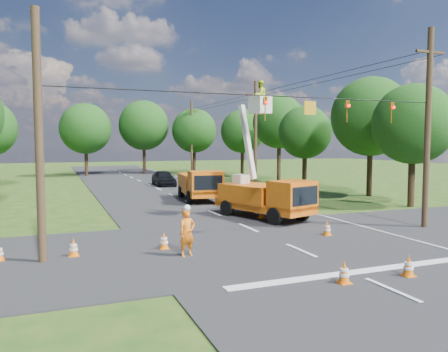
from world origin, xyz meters
name	(u,v)px	position (x,y,z in m)	size (l,w,h in m)	color
ground	(172,196)	(0.00, 20.00, 0.00)	(140.00, 140.00, 0.00)	#1C4414
road_main	(172,196)	(0.00, 20.00, 0.00)	(12.00, 100.00, 0.06)	black
road_cross	(277,241)	(0.00, 2.00, 0.00)	(56.00, 10.00, 0.07)	black
stop_bar	(352,274)	(0.00, -3.20, 0.00)	(9.00, 0.45, 0.02)	silver
edge_line	(235,193)	(5.60, 20.00, 0.00)	(0.12, 90.00, 0.02)	silver
bucket_truck	(266,190)	(2.13, 7.32, 1.66)	(4.02, 6.50, 7.85)	orange
second_truck	(200,185)	(1.12, 16.09, 1.21)	(3.07, 6.46, 2.33)	orange
ground_worker	(187,233)	(-4.42, 0.89, 0.92)	(0.67, 0.44, 1.83)	orange
distant_car	(164,178)	(1.32, 28.43, 0.78)	(1.85, 4.60, 1.57)	black
traffic_cone_0	(344,273)	(-0.90, -3.97, 0.36)	(0.38, 0.38, 0.71)	orange
traffic_cone_1	(408,266)	(1.47, -4.12, 0.36)	(0.38, 0.38, 0.71)	orange
traffic_cone_2	(262,212)	(1.97, 7.46, 0.36)	(0.38, 0.38, 0.71)	orange
traffic_cone_3	(242,203)	(2.57, 11.58, 0.36)	(0.38, 0.38, 0.71)	orange
traffic_cone_4	(164,241)	(-4.97, 2.31, 0.36)	(0.38, 0.38, 0.71)	orange
traffic_cone_5	(74,248)	(-8.43, 2.42, 0.36)	(0.38, 0.38, 0.71)	orange
traffic_cone_7	(250,193)	(5.35, 16.32, 0.36)	(0.38, 0.38, 0.71)	orange
traffic_cone_8	(327,228)	(2.68, 2.09, 0.36)	(0.38, 0.38, 0.71)	orange
pole_right_near	(428,127)	(8.50, 2.00, 5.11)	(1.80, 0.30, 10.00)	#4C3823
pole_right_mid	(255,134)	(8.50, 22.00, 5.11)	(1.80, 0.30, 10.00)	#4C3823
pole_right_far	(192,137)	(8.50, 42.00, 5.11)	(1.80, 0.30, 10.00)	#4C3823
pole_left	(39,137)	(-9.50, 2.00, 4.50)	(0.30, 0.30, 9.00)	#4C3823
signal_span	(322,108)	(2.23, 1.99, 5.88)	(18.00, 0.29, 1.07)	black
tree_right_a	(413,124)	(13.50, 8.00, 5.56)	(5.40, 5.40, 8.28)	#382616
tree_right_b	(371,117)	(15.00, 14.00, 6.43)	(6.40, 6.40, 9.65)	#382616
tree_right_c	(305,132)	(13.20, 21.00, 5.31)	(5.00, 5.00, 7.83)	#382616
tree_right_d	(279,122)	(14.80, 29.00, 6.68)	(6.00, 6.00, 9.70)	#382616
tree_right_e	(242,131)	(13.80, 37.00, 5.81)	(5.60, 5.60, 8.63)	#382616
tree_far_a	(86,129)	(-5.00, 45.00, 6.19)	(6.60, 6.60, 9.50)	#382616
tree_far_b	(144,125)	(3.00, 47.00, 6.81)	(7.00, 7.00, 10.32)	#382616
tree_far_c	(194,131)	(9.50, 44.00, 6.06)	(6.20, 6.20, 9.18)	#382616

